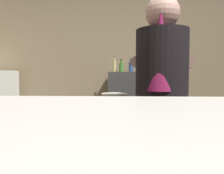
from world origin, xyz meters
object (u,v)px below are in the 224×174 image
at_px(mixing_bowl, 114,97).
at_px(chefs_knife, 187,100).
at_px(bartender, 161,103).
at_px(bottle_vinegar, 143,66).
at_px(bottle_soy, 114,66).
at_px(bottle_hot_sauce, 131,66).
at_px(bottle_olive_oil, 121,67).

bearing_deg(mixing_bowl, chefs_knife, 2.43).
xyz_separation_m(bartender, mixing_bowl, (-0.32, 0.38, -0.00)).
xyz_separation_m(chefs_knife, bottle_vinegar, (-0.23, 1.43, 0.33)).
bearing_deg(chefs_knife, bottle_soy, 129.76).
xyz_separation_m(chefs_knife, bottle_soy, (-0.65, 1.33, 0.33)).
height_order(mixing_bowl, bottle_vinegar, bottle_vinegar).
bearing_deg(bottle_vinegar, bottle_hot_sauce, -173.26).
bearing_deg(mixing_bowl, bottle_olive_oil, 87.67).
xyz_separation_m(mixing_bowl, bottle_olive_oil, (0.05, 1.30, 0.29)).
xyz_separation_m(mixing_bowl, bottle_hot_sauce, (0.19, 1.43, 0.30)).
bearing_deg(mixing_bowl, bartender, -49.85).
relative_size(bartender, bottle_olive_oil, 9.23).
bearing_deg(bartender, bottle_olive_oil, 24.46).
relative_size(chefs_knife, bottle_hot_sauce, 1.15).
relative_size(bottle_olive_oil, bottle_hot_sauce, 0.85).
xyz_separation_m(mixing_bowl, bottle_vinegar, (0.38, 1.45, 0.31)).
height_order(bottle_olive_oil, bottle_soy, bottle_soy).
height_order(bottle_olive_oil, bottle_hot_sauce, bottle_hot_sauce).
distance_m(bottle_soy, bottle_hot_sauce, 0.25).
distance_m(bottle_vinegar, bottle_soy, 0.43).
relative_size(bottle_soy, bottle_hot_sauce, 1.05).
xyz_separation_m(chefs_knife, bottle_hot_sauce, (-0.41, 1.40, 0.32)).
relative_size(bartender, mixing_bowl, 7.68).
bearing_deg(bottle_vinegar, chefs_knife, -80.96).
bearing_deg(bottle_olive_oil, mixing_bowl, -92.33).
distance_m(mixing_bowl, bottle_vinegar, 1.53).
relative_size(mixing_bowl, bottle_soy, 0.98).
height_order(bottle_vinegar, bottle_soy, bottle_vinegar).
xyz_separation_m(bartender, bottle_hot_sauce, (-0.13, 1.81, 0.30)).
relative_size(mixing_bowl, bottle_hot_sauce, 1.03).
distance_m(chefs_knife, bottle_olive_oil, 1.43).
bearing_deg(mixing_bowl, bottle_vinegar, 75.47).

